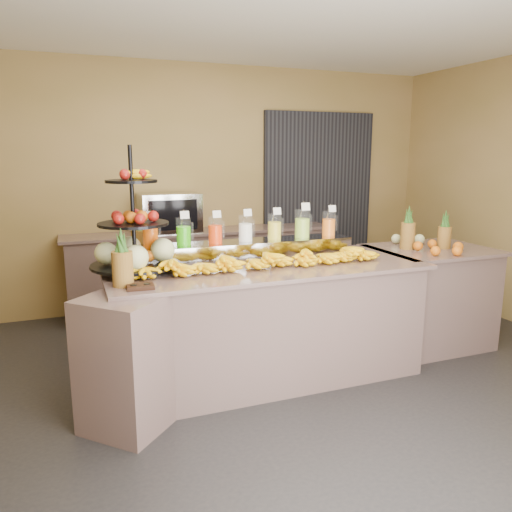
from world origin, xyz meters
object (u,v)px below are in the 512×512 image
pitcher_tray (246,250)px  banana_heap (262,258)px  fruit_stand (141,240)px  oven_warmer (169,213)px  condiment_caddy (140,287)px  right_fruit_pile (431,242)px

pitcher_tray → banana_heap: banana_heap is taller
fruit_stand → oven_warmer: fruit_stand is taller
fruit_stand → banana_heap: bearing=6.6°
condiment_caddy → right_fruit_pile: right_fruit_pile is taller
fruit_stand → condiment_caddy: bearing=-81.0°
fruit_stand → oven_warmer: (0.57, 1.81, -0.02)m
banana_heap → condiment_caddy: banana_heap is taller
pitcher_tray → oven_warmer: 1.70m
fruit_stand → pitcher_tray: bearing=27.5°
banana_heap → right_fruit_pile: 1.67m
pitcher_tray → condiment_caddy: pitcher_tray is taller
pitcher_tray → right_fruit_pile: size_ratio=4.03×
pitcher_tray → fruit_stand: (-0.88, -0.14, 0.16)m
pitcher_tray → fruit_stand: bearing=-171.0°
pitcher_tray → condiment_caddy: bearing=-146.5°
banana_heap → oven_warmer: 2.03m
fruit_stand → right_fruit_pile: 2.58m
pitcher_tray → condiment_caddy: 1.15m
pitcher_tray → condiment_caddy: size_ratio=10.66×
fruit_stand → oven_warmer: size_ratio=1.42×
condiment_caddy → fruit_stand: bearing=80.5°
condiment_caddy → banana_heap: bearing=17.4°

